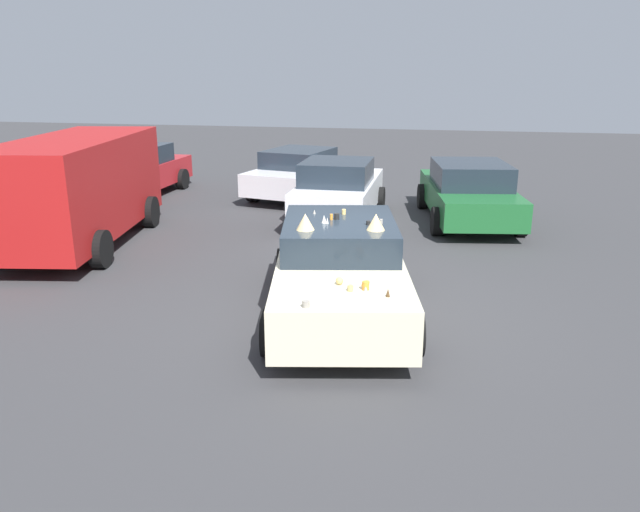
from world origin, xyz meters
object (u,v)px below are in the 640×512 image
parked_sedan_far_right (468,192)px  parked_sedan_behind_right (339,191)px  parked_sedan_far_left (302,172)px  art_car_decorated (340,268)px  parked_van_behind_left (77,186)px  parked_sedan_row_back_center (132,172)px

parked_sedan_far_right → parked_sedan_behind_right: size_ratio=1.17×
parked_sedan_far_right → parked_sedan_far_left: bearing=54.9°
parked_sedan_far_left → parked_sedan_far_right: 5.17m
art_car_decorated → parked_sedan_far_left: 9.08m
art_car_decorated → parked_van_behind_left: size_ratio=0.88×
parked_sedan_row_back_center → parked_sedan_behind_right: (-1.71, -6.34, 0.01)m
parked_sedan_behind_right → parked_van_behind_left: bearing=123.0°
art_car_decorated → parked_sedan_far_left: bearing=-174.4°
parked_van_behind_left → art_car_decorated: bearing=56.3°
parked_van_behind_left → parked_sedan_behind_right: parked_van_behind_left is taller
parked_sedan_row_back_center → parked_sedan_behind_right: size_ratio=1.13×
parked_sedan_far_left → parked_sedan_behind_right: (-2.82, -1.57, 0.04)m
parked_van_behind_left → parked_sedan_far_left: (6.05, -3.34, -0.55)m
parked_sedan_far_right → parked_van_behind_left: bearing=106.2°
parked_sedan_far_right → parked_sedan_row_back_center: bearing=73.8°
parked_van_behind_left → parked_sedan_far_left: parked_van_behind_left is taller
art_car_decorated → parked_van_behind_left: (2.64, 5.97, 0.54)m
parked_sedan_far_left → parked_sedan_row_back_center: 4.90m
art_car_decorated → parked_sedan_far_left: art_car_decorated is taller
parked_van_behind_left → parked_sedan_behind_right: 5.91m
parked_van_behind_left → parked_sedan_row_back_center: bearing=-173.7°
parked_sedan_far_right → parked_sedan_row_back_center: parked_sedan_row_back_center is taller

